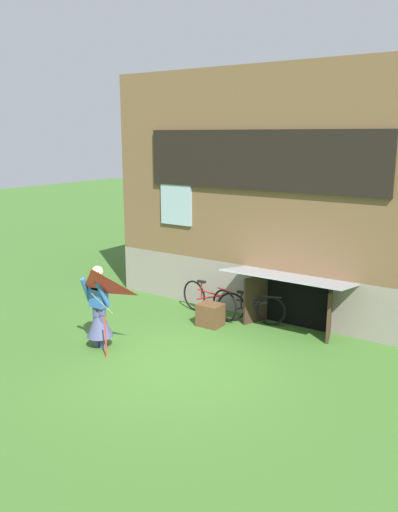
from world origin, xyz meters
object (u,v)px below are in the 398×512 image
at_px(bicycle_black, 251,308).
at_px(bicycle_red, 209,300).
at_px(person, 99,314).
at_px(kite, 93,291).
at_px(wooden_crate, 210,315).

height_order(bicycle_black, bicycle_red, bicycle_red).
height_order(person, bicycle_red, person).
bearing_deg(person, kite, -41.16).
height_order(person, bicycle_black, person).
relative_size(kite, bicycle_red, 0.98).
xyz_separation_m(kite, bicycle_black, (1.41, 3.39, -1.01)).
height_order(kite, bicycle_black, kite).
bearing_deg(bicycle_black, bicycle_red, 171.23).
distance_m(person, bicycle_black, 3.41).
xyz_separation_m(bicycle_black, bicycle_red, (-1.04, -0.12, 0.04)).
xyz_separation_m(bicycle_black, wooden_crate, (-0.66, -0.65, -0.10)).
height_order(person, kite, kite).
height_order(bicycle_black, wooden_crate, bicycle_black).
bearing_deg(kite, bicycle_black, 67.48).
relative_size(bicycle_red, wooden_crate, 3.36).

